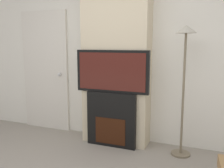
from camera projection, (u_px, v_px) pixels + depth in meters
The scene contains 6 objects.
wall_back at pixel (121, 52), 3.78m from camera, with size 6.00×0.06×2.70m.
chimney_breast at pixel (116, 52), 3.59m from camera, with size 0.97×0.34×2.70m.
fireplace at pixel (112, 119), 3.59m from camera, with size 0.73×0.15×0.79m.
television at pixel (112, 71), 3.48m from camera, with size 1.07×0.07×0.59m.
floor_lamp at pixel (185, 60), 3.14m from camera, with size 0.26×0.26×1.70m.
entry_door at pixel (45, 71), 4.27m from camera, with size 0.87×0.09×2.01m.
Camera 1 is at (1.27, -1.56, 1.47)m, focal length 40.00 mm.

